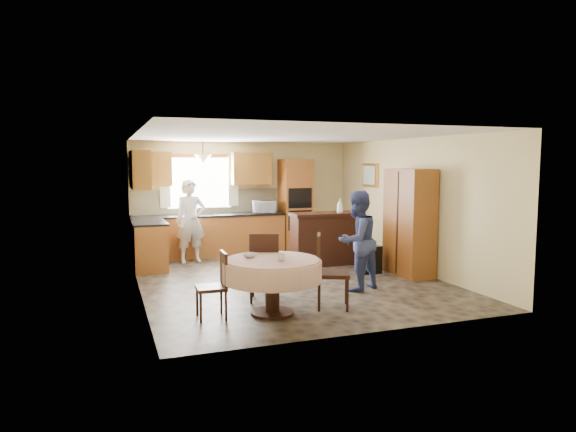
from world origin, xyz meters
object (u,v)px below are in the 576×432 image
at_px(dining_table, 272,271).
at_px(chair_left, 216,282).
at_px(chair_right, 327,267).
at_px(person_dining, 357,241).
at_px(sideboard, 325,240).
at_px(oven_tower, 295,205).
at_px(person_sink, 191,221).
at_px(chair_back, 264,264).
at_px(cupboard, 409,222).

xyz_separation_m(dining_table, chair_left, (-0.74, 0.10, -0.11)).
distance_m(chair_right, person_dining, 1.19).
bearing_deg(sideboard, chair_right, -111.68).
height_order(dining_table, chair_left, chair_left).
relative_size(dining_table, person_dining, 0.83).
bearing_deg(sideboard, oven_tower, 91.78).
distance_m(oven_tower, person_sink, 2.56).
height_order(sideboard, chair_back, chair_back).
distance_m(oven_tower, sideboard, 1.78).
height_order(sideboard, chair_right, chair_right).
relative_size(person_sink, person_dining, 1.06).
relative_size(cupboard, dining_table, 1.45).
distance_m(chair_right, person_sink, 4.19).
xyz_separation_m(oven_tower, sideboard, (0.00, -1.68, -0.57)).
relative_size(oven_tower, person_dining, 1.32).
relative_size(oven_tower, sideboard, 1.54).
xyz_separation_m(sideboard, chair_right, (-1.23, -2.84, 0.09)).
relative_size(sideboard, chair_left, 1.57).
xyz_separation_m(chair_left, chair_right, (1.57, -0.06, 0.09)).
relative_size(dining_table, chair_left, 1.52).
distance_m(oven_tower, chair_back, 4.41).
height_order(chair_back, chair_right, chair_right).
height_order(oven_tower, person_sink, oven_tower).
bearing_deg(oven_tower, chair_right, -105.09).
bearing_deg(chair_right, sideboard, 0.48).
xyz_separation_m(chair_right, person_sink, (-1.27, 3.98, 0.27)).
bearing_deg(person_sink, oven_tower, 5.93).
xyz_separation_m(dining_table, chair_right, (0.82, 0.04, -0.01)).
bearing_deg(cupboard, oven_tower, 109.29).
height_order(sideboard, person_dining, person_dining).
height_order(chair_left, person_sink, person_sink).
height_order(sideboard, cupboard, cupboard).
distance_m(sideboard, chair_right, 3.10).
height_order(cupboard, chair_back, cupboard).
distance_m(dining_table, chair_back, 0.65).
relative_size(chair_left, chair_back, 0.85).
relative_size(oven_tower, cupboard, 1.10).
bearing_deg(chair_left, chair_back, 124.89).
bearing_deg(dining_table, person_dining, 25.68).
relative_size(dining_table, person_sink, 0.79).
relative_size(oven_tower, chair_left, 2.41).
xyz_separation_m(dining_table, chair_back, (0.09, 0.64, -0.02)).
distance_m(sideboard, person_dining, 2.12).
xyz_separation_m(cupboard, dining_table, (-3.11, -1.51, -0.37)).
height_order(chair_back, person_sink, person_sink).
relative_size(chair_back, person_sink, 0.61).
bearing_deg(chair_right, cupboard, -33.52).
bearing_deg(cupboard, dining_table, -154.14).
xyz_separation_m(oven_tower, chair_back, (-1.96, -3.92, -0.49)).
bearing_deg(sideboard, cupboard, -50.61).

